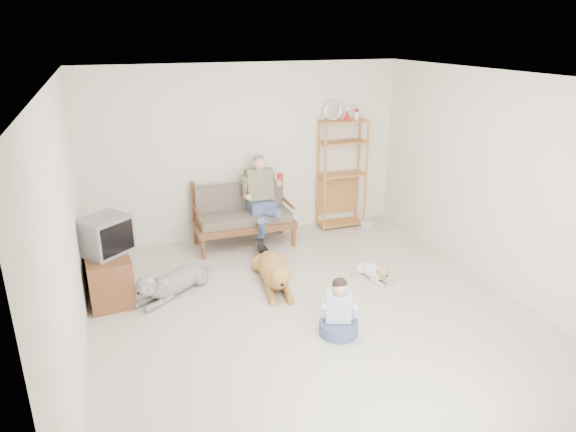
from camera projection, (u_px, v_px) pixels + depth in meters
name	position (u px, v px, depth m)	size (l,w,h in m)	color
floor	(313.00, 315.00, 6.01)	(5.50, 5.50, 0.00)	silver
ceiling	(318.00, 78.00, 5.09)	(5.50, 5.50, 0.00)	white
wall_back	(248.00, 152.00, 7.98)	(5.00, 5.00, 0.00)	silver
wall_front	(489.00, 344.00, 3.12)	(5.00, 5.00, 0.00)	silver
wall_left	(67.00, 236.00, 4.76)	(5.50, 5.50, 0.00)	silver
wall_right	(502.00, 184.00, 6.34)	(5.50, 5.50, 0.00)	silver
loveseat	(243.00, 214.00, 7.87)	(1.50, 0.70, 0.95)	brown
man	(262.00, 207.00, 7.70)	(0.53, 0.76, 1.22)	#465480
etagere	(342.00, 173.00, 8.44)	(0.80, 0.35, 2.10)	#BD7C3B
book_stack	(366.00, 224.00, 8.64)	(0.20, 0.14, 0.13)	beige
tv_stand	(108.00, 275.00, 6.32)	(0.57, 0.94, 0.60)	brown
crt_tv	(105.00, 235.00, 6.14)	(0.70, 0.68, 0.46)	slate
wall_outlet	(172.00, 225.00, 7.93)	(0.12, 0.02, 0.08)	white
golden_retriever	(274.00, 272.00, 6.67)	(0.50, 1.47, 0.45)	#AD833C
shaggy_dog	(171.00, 283.00, 6.43)	(1.11, 0.90, 0.40)	silver
terrier	(375.00, 271.00, 6.84)	(0.27, 0.71, 0.27)	white
child	(339.00, 314.00, 5.57)	(0.43, 0.43, 0.68)	#465480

